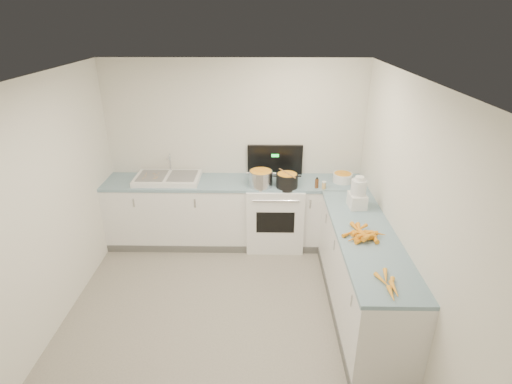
{
  "coord_description": "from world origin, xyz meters",
  "views": [
    {
      "loc": [
        0.37,
        -3.26,
        3.01
      ],
      "look_at": [
        0.3,
        1.1,
        1.05
      ],
      "focal_mm": 28.0,
      "sensor_mm": 36.0,
      "label": 1
    }
  ],
  "objects_px": {
    "spice_jar": "(324,186)",
    "steel_pot": "(261,179)",
    "stove": "(275,213)",
    "food_processor": "(358,194)",
    "sink": "(168,178)",
    "extract_bottle": "(317,183)",
    "black_pot": "(287,181)",
    "mixing_bowl": "(342,178)"
  },
  "relations": [
    {
      "from": "sink",
      "to": "extract_bottle",
      "type": "relative_size",
      "value": 7.1
    },
    {
      "from": "mixing_bowl",
      "to": "extract_bottle",
      "type": "height_order",
      "value": "extract_bottle"
    },
    {
      "from": "stove",
      "to": "extract_bottle",
      "type": "bearing_deg",
      "value": -20.21
    },
    {
      "from": "spice_jar",
      "to": "stove",
      "type": "bearing_deg",
      "value": 160.11
    },
    {
      "from": "black_pot",
      "to": "mixing_bowl",
      "type": "height_order",
      "value": "black_pot"
    },
    {
      "from": "mixing_bowl",
      "to": "extract_bottle",
      "type": "relative_size",
      "value": 2.13
    },
    {
      "from": "sink",
      "to": "extract_bottle",
      "type": "height_order",
      "value": "sink"
    },
    {
      "from": "black_pot",
      "to": "food_processor",
      "type": "relative_size",
      "value": 0.73
    },
    {
      "from": "stove",
      "to": "sink",
      "type": "distance_m",
      "value": 1.54
    },
    {
      "from": "extract_bottle",
      "to": "food_processor",
      "type": "xyz_separation_m",
      "value": [
        0.4,
        -0.56,
        0.1
      ]
    },
    {
      "from": "black_pot",
      "to": "extract_bottle",
      "type": "height_order",
      "value": "black_pot"
    },
    {
      "from": "extract_bottle",
      "to": "food_processor",
      "type": "bearing_deg",
      "value": -54.49
    },
    {
      "from": "sink",
      "to": "steel_pot",
      "type": "bearing_deg",
      "value": -7.13
    },
    {
      "from": "spice_jar",
      "to": "steel_pot",
      "type": "bearing_deg",
      "value": 174.22
    },
    {
      "from": "stove",
      "to": "steel_pot",
      "type": "bearing_deg",
      "value": -143.98
    },
    {
      "from": "stove",
      "to": "steel_pot",
      "type": "relative_size",
      "value": 4.36
    },
    {
      "from": "stove",
      "to": "black_pot",
      "type": "relative_size",
      "value": 4.85
    },
    {
      "from": "stove",
      "to": "sink",
      "type": "xyz_separation_m",
      "value": [
        -1.45,
        0.02,
        0.5
      ]
    },
    {
      "from": "sink",
      "to": "black_pot",
      "type": "height_order",
      "value": "sink"
    },
    {
      "from": "spice_jar",
      "to": "black_pot",
      "type": "bearing_deg",
      "value": 173.67
    },
    {
      "from": "steel_pot",
      "to": "mixing_bowl",
      "type": "xyz_separation_m",
      "value": [
        1.09,
        0.16,
        -0.03
      ]
    },
    {
      "from": "black_pot",
      "to": "mixing_bowl",
      "type": "distance_m",
      "value": 0.78
    },
    {
      "from": "stove",
      "to": "extract_bottle",
      "type": "relative_size",
      "value": 11.23
    },
    {
      "from": "sink",
      "to": "food_processor",
      "type": "xyz_separation_m",
      "value": [
        2.38,
        -0.77,
        0.13
      ]
    },
    {
      "from": "sink",
      "to": "food_processor",
      "type": "relative_size",
      "value": 2.25
    },
    {
      "from": "stove",
      "to": "sink",
      "type": "bearing_deg",
      "value": 179.38
    },
    {
      "from": "food_processor",
      "to": "steel_pot",
      "type": "bearing_deg",
      "value": 151.42
    },
    {
      "from": "black_pot",
      "to": "food_processor",
      "type": "xyz_separation_m",
      "value": [
        0.78,
        -0.58,
        0.08
      ]
    },
    {
      "from": "sink",
      "to": "food_processor",
      "type": "bearing_deg",
      "value": -17.9
    },
    {
      "from": "extract_bottle",
      "to": "sink",
      "type": "bearing_deg",
      "value": 173.93
    },
    {
      "from": "steel_pot",
      "to": "stove",
      "type": "bearing_deg",
      "value": 36.02
    },
    {
      "from": "extract_bottle",
      "to": "spice_jar",
      "type": "height_order",
      "value": "extract_bottle"
    },
    {
      "from": "stove",
      "to": "steel_pot",
      "type": "height_order",
      "value": "stove"
    },
    {
      "from": "steel_pot",
      "to": "extract_bottle",
      "type": "relative_size",
      "value": 2.58
    },
    {
      "from": "stove",
      "to": "food_processor",
      "type": "xyz_separation_m",
      "value": [
        0.93,
        -0.75,
        0.63
      ]
    },
    {
      "from": "extract_bottle",
      "to": "steel_pot",
      "type": "bearing_deg",
      "value": 175.78
    },
    {
      "from": "stove",
      "to": "mixing_bowl",
      "type": "bearing_deg",
      "value": 0.89
    },
    {
      "from": "spice_jar",
      "to": "mixing_bowl",
      "type": "bearing_deg",
      "value": 40.16
    },
    {
      "from": "mixing_bowl",
      "to": "spice_jar",
      "type": "distance_m",
      "value": 0.37
    },
    {
      "from": "steel_pot",
      "to": "spice_jar",
      "type": "bearing_deg",
      "value": -5.78
    },
    {
      "from": "steel_pot",
      "to": "spice_jar",
      "type": "xyz_separation_m",
      "value": [
        0.81,
        -0.08,
        -0.05
      ]
    },
    {
      "from": "extract_bottle",
      "to": "spice_jar",
      "type": "relative_size",
      "value": 1.42
    }
  ]
}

